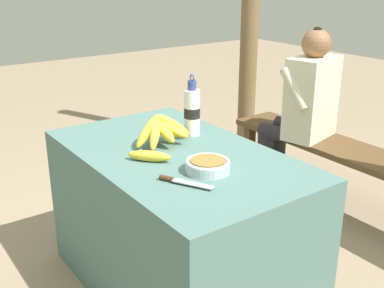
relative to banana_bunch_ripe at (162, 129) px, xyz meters
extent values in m
plane|color=gray|center=(0.12, 0.00, -0.76)|extent=(12.00, 12.00, 0.00)
cube|color=#4C706B|center=(0.12, 0.00, -0.41)|extent=(1.20, 0.71, 0.69)
sphere|color=#4C381E|center=(-0.03, 0.00, 0.00)|extent=(0.06, 0.06, 0.06)
ellipsoid|color=gold|center=(-0.01, -0.07, 0.00)|extent=(0.09, 0.17, 0.14)
ellipsoid|color=gold|center=(0.02, -0.05, 0.00)|extent=(0.16, 0.15, 0.13)
ellipsoid|color=gold|center=(0.02, 0.00, 0.00)|extent=(0.16, 0.05, 0.10)
ellipsoid|color=gold|center=(0.01, 0.04, 0.00)|extent=(0.16, 0.14, 0.10)
ellipsoid|color=gold|center=(-0.02, 0.07, 0.00)|extent=(0.09, 0.18, 0.15)
cylinder|color=silver|center=(0.35, -0.02, -0.05)|extent=(0.17, 0.17, 0.04)
torus|color=silver|center=(0.35, -0.02, -0.03)|extent=(0.17, 0.17, 0.02)
cylinder|color=olive|center=(0.35, -0.02, -0.03)|extent=(0.13, 0.13, 0.01)
cylinder|color=white|center=(-0.03, 0.18, 0.04)|extent=(0.07, 0.07, 0.21)
cylinder|color=black|center=(-0.03, 0.18, 0.04)|extent=(0.07, 0.07, 0.05)
cylinder|color=#33477F|center=(-0.03, 0.18, 0.16)|extent=(0.04, 0.04, 0.04)
torus|color=#33477F|center=(-0.03, 0.18, 0.20)|extent=(0.03, 0.01, 0.03)
ellipsoid|color=gold|center=(0.13, -0.15, -0.05)|extent=(0.16, 0.15, 0.04)
cube|color=#BCBCC1|center=(0.43, -0.14, -0.06)|extent=(0.15, 0.10, 0.00)
cylinder|color=#472D19|center=(0.33, -0.19, -0.06)|extent=(0.06, 0.04, 0.02)
cube|color=brown|center=(0.13, 1.20, -0.34)|extent=(1.68, 0.32, 0.04)
cube|color=brown|center=(-0.61, 1.08, -0.56)|extent=(0.06, 0.06, 0.40)
cube|color=brown|center=(-0.61, 1.32, -0.56)|extent=(0.06, 0.06, 0.40)
cylinder|color=#232328|center=(-0.40, 1.02, -0.54)|extent=(0.09, 0.09, 0.43)
cylinder|color=#232328|center=(-0.29, 1.05, -0.32)|extent=(0.31, 0.16, 0.09)
cylinder|color=#232328|center=(-0.45, 1.21, -0.54)|extent=(0.09, 0.09, 0.43)
cylinder|color=#232328|center=(-0.33, 1.23, -0.32)|extent=(0.31, 0.16, 0.09)
cube|color=beige|center=(-0.18, 1.17, -0.08)|extent=(0.27, 0.38, 0.49)
cylinder|color=beige|center=(-0.17, 1.01, 0.00)|extent=(0.21, 0.11, 0.25)
cylinder|color=beige|center=(-0.24, 1.32, 0.00)|extent=(0.21, 0.11, 0.25)
sphere|color=brown|center=(-0.18, 1.17, 0.25)|extent=(0.17, 0.17, 0.17)
sphere|color=black|center=(-0.18, 1.17, 0.31)|extent=(0.06, 0.06, 0.06)
camera|label=1|loc=(1.69, -1.05, 0.67)|focal=45.00mm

